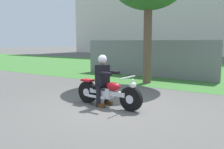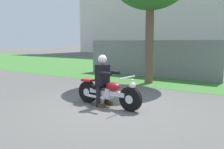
# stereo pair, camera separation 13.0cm
# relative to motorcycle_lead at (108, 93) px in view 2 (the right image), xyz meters

# --- Properties ---
(ground) EXTENTS (120.00, 120.00, 0.00)m
(ground) POSITION_rel_motorcycle_lead_xyz_m (0.17, -0.01, -0.38)
(ground) COLOR #565451
(grass_verge) EXTENTS (60.00, 12.00, 0.01)m
(grass_verge) POSITION_rel_motorcycle_lead_xyz_m (0.17, 9.23, -0.38)
(grass_verge) COLOR #3D7533
(grass_verge) RESTS_ON ground
(motorcycle_lead) EXTENTS (2.08, 0.66, 0.87)m
(motorcycle_lead) POSITION_rel_motorcycle_lead_xyz_m (0.00, 0.00, 0.00)
(motorcycle_lead) COLOR black
(motorcycle_lead) RESTS_ON ground
(rider_lead) EXTENTS (0.56, 0.48, 1.39)m
(rider_lead) POSITION_rel_motorcycle_lead_xyz_m (-0.17, 0.01, 0.43)
(rider_lead) COLOR black
(rider_lead) RESTS_ON ground
(fence_segment) EXTENTS (7.00, 0.06, 1.80)m
(fence_segment) POSITION_rel_motorcycle_lead_xyz_m (-1.74, 5.77, 0.52)
(fence_segment) COLOR slate
(fence_segment) RESTS_ON ground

